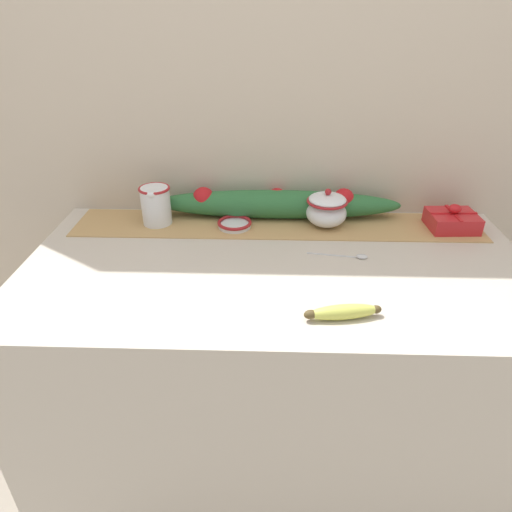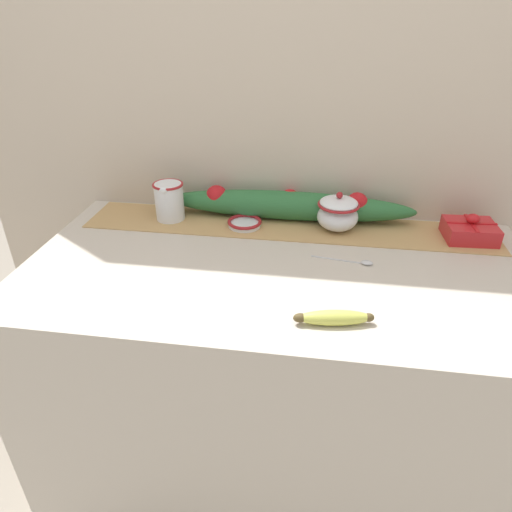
{
  "view_description": "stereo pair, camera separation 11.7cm",
  "coord_description": "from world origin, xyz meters",
  "px_view_note": "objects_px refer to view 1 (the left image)",
  "views": [
    {
      "loc": [
        -0.02,
        -1.06,
        1.51
      ],
      "look_at": [
        -0.06,
        -0.05,
        0.94
      ],
      "focal_mm": 32.0,
      "sensor_mm": 36.0,
      "label": 1
    },
    {
      "loc": [
        0.09,
        -1.05,
        1.51
      ],
      "look_at": [
        -0.06,
        -0.05,
        0.94
      ],
      "focal_mm": 32.0,
      "sensor_mm": 36.0,
      "label": 2
    }
  ],
  "objects_px": {
    "banana": "(343,312)",
    "spoon": "(356,256)",
    "sugar_bowl": "(327,209)",
    "small_dish": "(235,224)",
    "gift_box": "(452,220)",
    "cream_pitcher": "(156,204)"
  },
  "relations": [
    {
      "from": "banana",
      "to": "spoon",
      "type": "xyz_separation_m",
      "value": [
        0.07,
        0.28,
        -0.01
      ]
    },
    {
      "from": "sugar_bowl",
      "to": "small_dish",
      "type": "distance_m",
      "value": 0.29
    },
    {
      "from": "sugar_bowl",
      "to": "banana",
      "type": "xyz_separation_m",
      "value": [
        -0.01,
        -0.48,
        -0.04
      ]
    },
    {
      "from": "gift_box",
      "to": "banana",
      "type": "bearing_deg",
      "value": -130.23
    },
    {
      "from": "gift_box",
      "to": "small_dish",
      "type": "bearing_deg",
      "value": -178.85
    },
    {
      "from": "sugar_bowl",
      "to": "spoon",
      "type": "xyz_separation_m",
      "value": [
        0.07,
        -0.2,
        -0.05
      ]
    },
    {
      "from": "cream_pitcher",
      "to": "banana",
      "type": "height_order",
      "value": "cream_pitcher"
    },
    {
      "from": "banana",
      "to": "spoon",
      "type": "relative_size",
      "value": 1.07
    },
    {
      "from": "cream_pitcher",
      "to": "spoon",
      "type": "relative_size",
      "value": 0.73
    },
    {
      "from": "cream_pitcher",
      "to": "gift_box",
      "type": "relative_size",
      "value": 0.83
    },
    {
      "from": "spoon",
      "to": "sugar_bowl",
      "type": "bearing_deg",
      "value": 116.63
    },
    {
      "from": "sugar_bowl",
      "to": "banana",
      "type": "distance_m",
      "value": 0.48
    },
    {
      "from": "spoon",
      "to": "gift_box",
      "type": "distance_m",
      "value": 0.38
    },
    {
      "from": "sugar_bowl",
      "to": "small_dish",
      "type": "xyz_separation_m",
      "value": [
        -0.29,
        -0.02,
        -0.04
      ]
    },
    {
      "from": "banana",
      "to": "small_dish",
      "type": "bearing_deg",
      "value": 121.2
    },
    {
      "from": "spoon",
      "to": "gift_box",
      "type": "height_order",
      "value": "gift_box"
    },
    {
      "from": "cream_pitcher",
      "to": "gift_box",
      "type": "height_order",
      "value": "cream_pitcher"
    },
    {
      "from": "banana",
      "to": "cream_pitcher",
      "type": "bearing_deg",
      "value": 137.52
    },
    {
      "from": "cream_pitcher",
      "to": "sugar_bowl",
      "type": "xyz_separation_m",
      "value": [
        0.53,
        -0.0,
        -0.01
      ]
    },
    {
      "from": "small_dish",
      "to": "banana",
      "type": "xyz_separation_m",
      "value": [
        0.28,
        -0.46,
        0.0
      ]
    },
    {
      "from": "spoon",
      "to": "gift_box",
      "type": "xyz_separation_m",
      "value": [
        0.32,
        0.19,
        0.03
      ]
    },
    {
      "from": "banana",
      "to": "spoon",
      "type": "distance_m",
      "value": 0.29
    }
  ]
}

